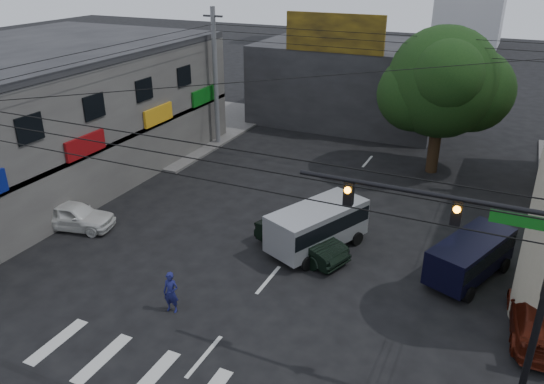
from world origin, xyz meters
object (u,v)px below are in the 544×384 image
Objects in this scene: white_compact at (73,215)px; navy_van at (470,259)px; street_tree at (443,83)px; dark_sedan at (301,239)px; traffic_gantry at (483,254)px; utility_pole_far_left at (216,79)px; maroon_sedan at (539,319)px; silver_minivan at (317,228)px; traffic_officer at (171,292)px.

navy_van is at bearing -92.22° from white_compact.
street_tree reaches higher than dark_sedan.
street_tree is 21.31m from white_compact.
street_tree reaches higher than white_compact.
utility_pole_far_left reaches higher than traffic_gantry.
utility_pole_far_left reaches higher than street_tree.
street_tree reaches higher than maroon_sedan.
utility_pole_far_left reaches higher than maroon_sedan.
white_compact is 11.81m from silver_minivan.
street_tree is 0.95× the size of utility_pole_far_left.
dark_sedan is 0.91× the size of silver_minivan.
white_compact is at bearing 121.86° from dark_sedan.
traffic_gantry is at bearing -5.13° from traffic_officer.
utility_pole_far_left is (-14.50, -1.00, -0.87)m from street_tree.
silver_minivan reaches higher than navy_van.
dark_sedan is 7.05m from navy_van.
street_tree reaches higher than silver_minivan.
dark_sedan is 1.11× the size of white_compact.
utility_pole_far_left is 24.64m from maroon_sedan.
white_compact is 0.89× the size of navy_van.
silver_minivan is 1.08× the size of navy_van.
street_tree is at bearing -57.51° from white_compact.
navy_van is at bearing -73.55° from street_tree.
dark_sedan reaches higher than white_compact.
maroon_sedan is 3.80m from navy_van.
street_tree is at bearing 63.67° from traffic_officer.
maroon_sedan is (9.56, -1.67, -0.07)m from dark_sedan.
navy_van is at bearing -51.18° from maroon_sedan.
traffic_gantry is 25.00m from utility_pole_far_left.
traffic_gantry is 1.54× the size of maroon_sedan.
utility_pole_far_left is 1.97× the size of maroon_sedan.
street_tree is 5.31× the size of traffic_officer.
navy_van is at bearing -30.18° from utility_pole_far_left.
street_tree is 1.69× the size of silver_minivan.
dark_sedan is at bearing -46.48° from utility_pole_far_left.
utility_pole_far_left is at bearing -176.05° from street_tree.
traffic_officer is (8.12, -3.50, 0.14)m from white_compact.
traffic_officer is (-3.27, -6.61, -0.20)m from silver_minivan.
navy_van is 11.99m from traffic_officer.
white_compact is at bearing 122.60° from navy_van.
dark_sedan is at bearing 143.34° from traffic_gantry.
silver_minivan is at bearing -104.83° from street_tree.
traffic_officer is (8.12, -17.37, -3.78)m from utility_pole_far_left.
navy_van is at bearing -63.13° from silver_minivan.
traffic_gantry reaches higher than white_compact.
utility_pole_far_left is 14.41m from white_compact.
maroon_sedan is 2.85× the size of traffic_officer.
dark_sedan is 9.70m from maroon_sedan.
traffic_gantry is 10.12m from dark_sedan.
dark_sedan is at bearing 169.91° from silver_minivan.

